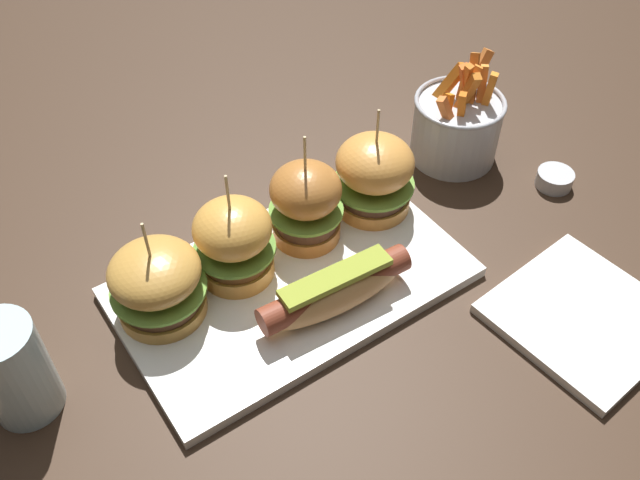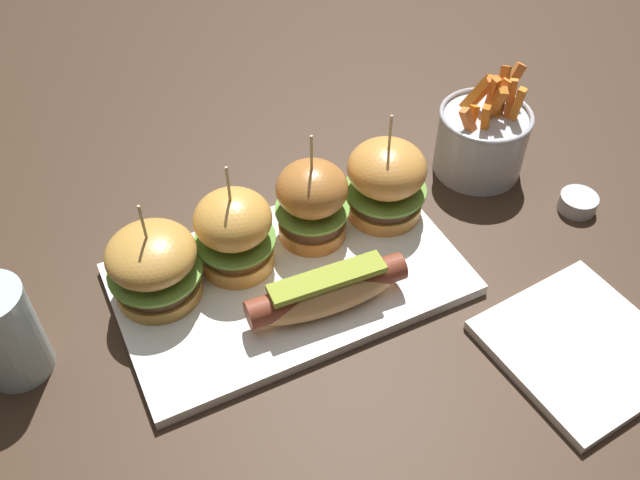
# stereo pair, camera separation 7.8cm
# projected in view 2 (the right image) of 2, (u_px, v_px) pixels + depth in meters

# --- Properties ---
(ground_plane) EXTENTS (3.00, 3.00, 0.00)m
(ground_plane) POSITION_uv_depth(u_px,v_px,m) (290.00, 283.00, 0.81)
(ground_plane) COLOR #382619
(platter_main) EXTENTS (0.39, 0.23, 0.01)m
(platter_main) POSITION_uv_depth(u_px,v_px,m) (290.00, 279.00, 0.80)
(platter_main) COLOR white
(platter_main) RESTS_ON ground
(hot_dog) EXTENTS (0.18, 0.06, 0.05)m
(hot_dog) POSITION_uv_depth(u_px,v_px,m) (327.00, 292.00, 0.75)
(hot_dog) COLOR tan
(hot_dog) RESTS_ON platter_main
(slider_far_left) EXTENTS (0.10, 0.10, 0.13)m
(slider_far_left) POSITION_uv_depth(u_px,v_px,m) (154.00, 265.00, 0.75)
(slider_far_left) COLOR #BF8A3D
(slider_far_left) RESTS_ON platter_main
(slider_center_left) EXTENTS (0.09, 0.09, 0.14)m
(slider_center_left) POSITION_uv_depth(u_px,v_px,m) (234.00, 232.00, 0.78)
(slider_center_left) COLOR gold
(slider_center_left) RESTS_ON platter_main
(slider_center_right) EXTENTS (0.09, 0.09, 0.15)m
(slider_center_right) POSITION_uv_depth(u_px,v_px,m) (312.00, 201.00, 0.81)
(slider_center_right) COLOR #B06D31
(slider_center_right) RESTS_ON platter_main
(slider_far_right) EXTENTS (0.10, 0.10, 0.15)m
(slider_far_right) POSITION_uv_depth(u_px,v_px,m) (386.00, 180.00, 0.84)
(slider_far_right) COLOR gold
(slider_far_right) RESTS_ON platter_main
(fries_bucket) EXTENTS (0.12, 0.12, 0.15)m
(fries_bucket) POSITION_uv_depth(u_px,v_px,m) (482.00, 139.00, 0.92)
(fries_bucket) COLOR #B7BABF
(fries_bucket) RESTS_ON ground
(sauce_ramekin) EXTENTS (0.05, 0.05, 0.02)m
(sauce_ramekin) POSITION_uv_depth(u_px,v_px,m) (578.00, 202.00, 0.89)
(sauce_ramekin) COLOR #B7BABF
(sauce_ramekin) RESTS_ON ground
(side_plate) EXTENTS (0.19, 0.19, 0.01)m
(side_plate) POSITION_uv_depth(u_px,v_px,m) (581.00, 347.00, 0.74)
(side_plate) COLOR white
(side_plate) RESTS_ON ground
(water_glass) EXTENTS (0.07, 0.07, 0.12)m
(water_glass) POSITION_uv_depth(u_px,v_px,m) (4.00, 333.00, 0.69)
(water_glass) COLOR silver
(water_glass) RESTS_ON ground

